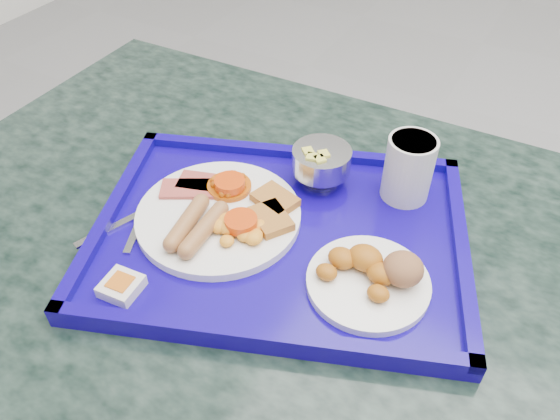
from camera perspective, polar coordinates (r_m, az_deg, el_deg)
name	(u,v)px	position (r m, az deg, el deg)	size (l,w,h in m)	color
table	(287,325)	(0.89, 0.75, -11.89)	(1.19, 0.81, 0.73)	slate
tray	(280,235)	(0.74, 0.00, -2.64)	(0.59, 0.51, 0.03)	#110287
main_plate	(222,214)	(0.75, -6.04, -0.42)	(0.23, 0.23, 0.04)	white
bread_plate	(373,275)	(0.67, 9.72, -6.73)	(0.15, 0.15, 0.05)	white
fruit_bowl	(321,161)	(0.79, 4.33, 5.10)	(0.09, 0.09, 0.06)	#A8A8AA
juice_cup	(409,167)	(0.78, 13.31, 4.43)	(0.07, 0.07, 0.10)	silver
spoon	(178,202)	(0.79, -10.58, 0.87)	(0.08, 0.16, 0.01)	#A8A8AA
knife	(128,220)	(0.78, -15.55, -0.97)	(0.01, 0.16, 0.00)	#A8A8AA
jam_packet	(121,286)	(0.69, -16.24, -7.64)	(0.05, 0.05, 0.02)	white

